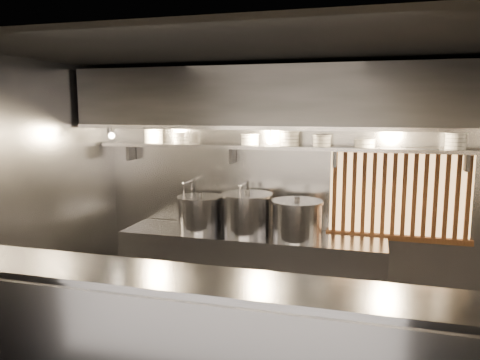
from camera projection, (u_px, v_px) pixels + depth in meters
The scene contains 22 objects.
ceiling at pixel (253, 50), 3.91m from camera, with size 4.50×4.50×0.00m, color black.
wall_back at pixel (283, 187), 5.55m from camera, with size 4.50×4.50×0.00m, color gray.
wall_left at pixel (37, 200), 4.73m from camera, with size 3.00×3.00×0.00m, color gray.
serving_counter at pixel (218, 356), 3.33m from camera, with size 4.50×0.56×1.13m.
cooking_bench at pixel (251, 271), 5.42m from camera, with size 3.00×0.70×0.90m, color #A1A1A6.
bowl_shelf at pixel (281, 147), 5.30m from camera, with size 4.40×0.34×0.04m, color #A1A1A6.
exhaust_hood at pixel (278, 98), 5.01m from camera, with size 4.40×0.81×0.65m.
wood_screen at pixel (399, 194), 5.15m from camera, with size 1.56×0.09×1.04m.
faucet_left at pixel (189, 192), 5.75m from camera, with size 0.04×0.30×0.50m.
faucet_right at pixel (244, 194), 5.56m from camera, with size 0.04×0.30×0.50m.
heat_lamp at pixel (110, 131), 5.34m from camera, with size 0.25×0.35×0.20m.
pendant_bulb at pixel (270, 141), 5.20m from camera, with size 0.09×0.09×0.19m.
stock_pot_left at pixel (247, 213), 5.36m from camera, with size 0.66×0.66×0.50m.
stock_pot_mid at pixel (200, 213), 5.51m from camera, with size 0.67×0.67×0.44m.
stock_pot_right at pixel (297, 219), 5.14m from camera, with size 0.61×0.61×0.46m.
bowl_stack_0 at pixel (153, 136), 5.72m from camera, with size 0.24×0.24×0.17m.
bowl_stack_1 at pixel (181, 138), 5.62m from camera, with size 0.20×0.20×0.13m.
bowl_stack_2 at pixel (250, 139), 5.39m from camera, with size 0.22×0.22×0.13m.
bowl_stack_3 at pixel (289, 138), 5.26m from camera, with size 0.23×0.23×0.17m.
bowl_stack_4 at pixel (322, 141), 5.17m from camera, with size 0.21×0.21×0.13m.
bowl_stack_5 at pixel (365, 143), 5.05m from camera, with size 0.23×0.23×0.09m.
bowl_stack_6 at pixel (456, 141), 4.79m from camera, with size 0.22×0.22×0.17m.
Camera 1 is at (1.00, -3.90, 2.31)m, focal length 35.00 mm.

